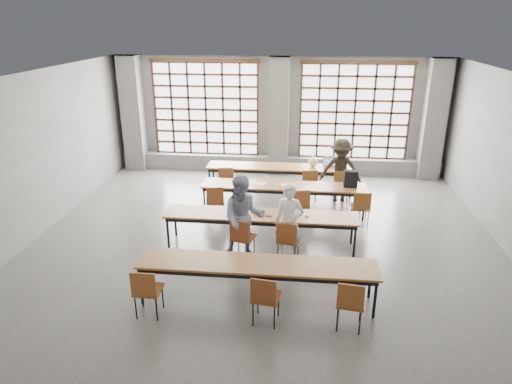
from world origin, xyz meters
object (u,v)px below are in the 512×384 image
at_px(desk_row_a, 280,168).
at_px(desk_row_b, 284,187).
at_px(chair_front_left, 242,235).
at_px(student_female, 243,218).
at_px(red_pouch, 148,287).
at_px(phone, 269,216).
at_px(chair_front_right, 288,237).
at_px(chair_back_mid, 309,182).
at_px(desk_row_c, 261,217).
at_px(chair_near_mid, 265,295).
at_px(chair_mid_right, 361,205).
at_px(chair_mid_centre, 300,203).
at_px(laptop_front, 289,211).
at_px(chair_back_right, 340,183).
at_px(plastic_bag, 313,162).
at_px(student_back, 341,170).
at_px(chair_near_right, 350,300).
at_px(student_male, 289,223).
at_px(chair_back_left, 226,179).
at_px(mouse, 307,216).
at_px(backpack, 351,179).
at_px(chair_mid_left, 215,199).
at_px(chair_near_left, 146,288).
at_px(desk_row_d, 257,266).
at_px(laptop_back, 330,164).
at_px(green_box, 259,210).

bearing_deg(desk_row_a, desk_row_b, -83.52).
xyz_separation_m(chair_front_left, student_female, (0.02, 0.13, 0.33)).
relative_size(desk_row_b, red_pouch, 20.00).
bearing_deg(phone, desk_row_b, 83.83).
height_order(chair_front_right, phone, chair_front_right).
bearing_deg(chair_back_mid, desk_row_c, -111.09).
bearing_deg(chair_front_right, chair_near_mid, -97.72).
bearing_deg(chair_near_mid, student_female, 105.99).
bearing_deg(chair_near_mid, chair_mid_right, 63.88).
xyz_separation_m(desk_row_c, chair_back_mid, (1.03, 2.66, -0.13)).
bearing_deg(chair_mid_centre, laptop_front, -101.89).
relative_size(chair_back_right, plastic_bag, 3.08).
bearing_deg(chair_near_mid, desk_row_b, 89.05).
relative_size(desk_row_a, student_back, 2.41).
relative_size(chair_near_right, student_male, 0.55).
distance_m(student_male, student_back, 3.51).
distance_m(chair_back_left, plastic_bag, 2.41).
bearing_deg(mouse, phone, -174.07).
distance_m(chair_mid_right, backpack, 0.81).
bearing_deg(student_male, chair_back_left, 128.78).
relative_size(desk_row_c, chair_front_right, 4.55).
height_order(chair_back_left, chair_back_right, same).
height_order(student_male, phone, student_male).
height_order(chair_mid_right, plastic_bag, plastic_bag).
height_order(chair_back_mid, phone, chair_back_mid).
height_order(chair_mid_left, chair_near_left, same).
bearing_deg(desk_row_d, mouse, 67.48).
bearing_deg(chair_mid_left, student_back, 28.04).
bearing_deg(chair_near_left, chair_back_left, 85.65).
bearing_deg(student_female, student_male, -3.85).
height_order(desk_row_b, chair_front_left, chair_front_left).
relative_size(student_female, laptop_back, 4.65).
distance_m(chair_mid_right, mouse, 1.74).
bearing_deg(red_pouch, chair_back_right, 56.93).
bearing_deg(red_pouch, laptop_front, 51.05).
relative_size(desk_row_c, green_box, 16.00).
relative_size(student_back, plastic_bag, 5.81).
distance_m(student_male, laptop_back, 4.02).
distance_m(chair_back_mid, plastic_bag, 0.76).
bearing_deg(desk_row_d, student_male, 72.52).
distance_m(mouse, phone, 0.77).
relative_size(chair_mid_right, chair_front_left, 1.00).
distance_m(chair_mid_left, chair_near_right, 4.75).
xyz_separation_m(laptop_front, green_box, (-0.63, -0.02, -0.02)).
relative_size(desk_row_d, laptop_front, 8.69).
xyz_separation_m(student_male, mouse, (0.35, 0.48, -0.04)).
relative_size(desk_row_a, backpack, 10.00).
xyz_separation_m(desk_row_b, chair_mid_left, (-1.58, -0.63, -0.13)).
bearing_deg(chair_mid_left, chair_near_mid, -68.48).
bearing_deg(mouse, chair_mid_left, 150.64).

